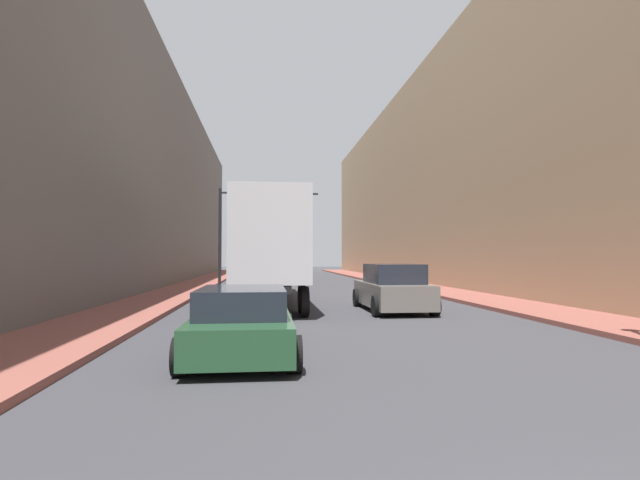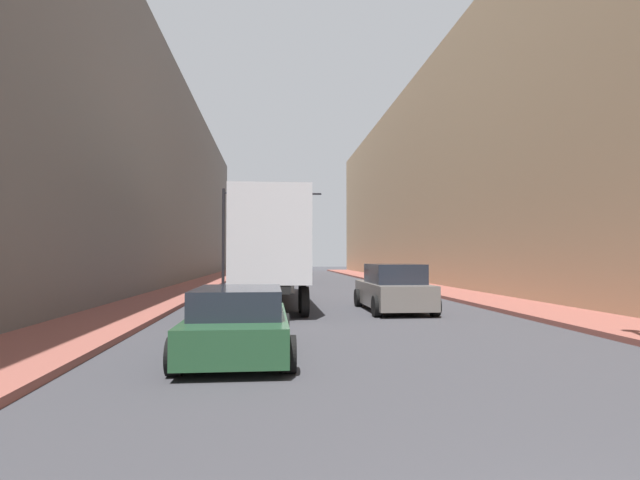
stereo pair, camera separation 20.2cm
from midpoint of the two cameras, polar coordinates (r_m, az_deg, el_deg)
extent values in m
cube|color=brown|center=(33.08, 11.25, -5.20)|extent=(2.86, 80.00, 0.15)
cube|color=brown|center=(32.03, -14.24, -5.28)|extent=(2.86, 80.00, 0.15)
cube|color=tan|center=(35.07, 18.17, 7.94)|extent=(6.00, 80.00, 15.87)
cube|color=#66605B|center=(33.38, -21.73, 7.63)|extent=(6.00, 80.00, 14.89)
cube|color=silver|center=(21.07, -5.45, -0.02)|extent=(2.59, 11.88, 3.15)
cube|color=black|center=(21.08, -5.46, -4.71)|extent=(1.30, 11.88, 0.24)
cube|color=silver|center=(28.32, -5.49, -3.11)|extent=(2.59, 2.64, 2.78)
cylinder|color=black|center=(16.42, -9.46, -7.04)|extent=(0.25, 1.00, 1.00)
cylinder|color=black|center=(16.43, -1.40, -7.07)|extent=(0.25, 1.00, 1.00)
cylinder|color=black|center=(17.61, -9.20, -6.70)|extent=(0.25, 1.00, 1.00)
cylinder|color=black|center=(17.62, -1.69, -6.72)|extent=(0.25, 1.00, 1.00)
cylinder|color=black|center=(28.38, -7.82, -4.90)|extent=(0.25, 1.00, 1.00)
cylinder|color=black|center=(28.38, -3.17, -4.91)|extent=(0.25, 1.00, 1.00)
cube|color=#234C2D|center=(10.32, -8.68, -10.09)|extent=(1.88, 4.62, 0.65)
cube|color=#1E232D|center=(10.02, -8.73, -6.94)|extent=(1.65, 2.54, 0.53)
cylinder|color=black|center=(12.01, -12.81, -9.77)|extent=(0.25, 0.64, 0.64)
cylinder|color=black|center=(11.93, -3.68, -9.87)|extent=(0.25, 0.64, 0.64)
cylinder|color=black|center=(8.77, -15.60, -12.68)|extent=(0.25, 0.64, 0.64)
cylinder|color=black|center=(8.65, -2.93, -12.89)|extent=(0.25, 0.64, 0.64)
cube|color=slate|center=(18.50, 8.62, -6.14)|extent=(1.95, 4.78, 0.83)
cube|color=#1E232D|center=(18.23, 8.80, -3.81)|extent=(1.72, 2.63, 0.69)
cylinder|color=black|center=(19.96, 4.69, -6.58)|extent=(0.25, 0.70, 0.70)
cylinder|color=black|center=(20.39, 10.13, -6.46)|extent=(0.25, 0.70, 0.70)
cylinder|color=black|center=(16.56, 6.85, -7.53)|extent=(0.25, 0.70, 0.70)
cylinder|color=black|center=(17.09, 13.32, -7.32)|extent=(0.25, 0.70, 0.70)
cylinder|color=black|center=(35.10, -10.83, 0.36)|extent=(0.20, 0.20, 6.72)
cube|color=black|center=(35.21, -5.24, 5.32)|extent=(6.82, 0.12, 0.12)
cube|color=black|center=(35.18, -8.03, 4.50)|extent=(0.30, 0.24, 0.90)
sphere|color=green|center=(35.08, -8.03, 4.98)|extent=(0.18, 0.18, 0.18)
cube|color=black|center=(35.15, -5.24, 4.50)|extent=(0.30, 0.24, 0.90)
sphere|color=gold|center=(35.01, -5.24, 4.52)|extent=(0.18, 0.18, 0.18)
cube|color=black|center=(35.20, -2.45, 4.48)|extent=(0.30, 0.24, 0.90)
sphere|color=gold|center=(35.03, -2.44, 4.05)|extent=(0.18, 0.18, 0.18)
camera|label=1|loc=(0.10, -89.64, -0.01)|focal=28.00mm
camera|label=2|loc=(0.10, 90.36, 0.01)|focal=28.00mm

